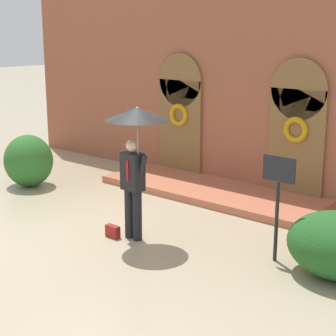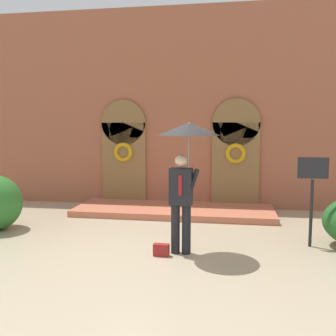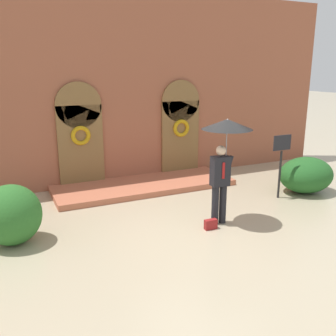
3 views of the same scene
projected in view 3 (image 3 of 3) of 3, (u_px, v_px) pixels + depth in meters
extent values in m
plane|color=tan|center=(195.00, 227.00, 8.30)|extent=(80.00, 80.00, 0.00)
cube|color=#9E563D|center=(129.00, 89.00, 11.25)|extent=(14.00, 0.50, 5.60)
cube|color=brown|center=(81.00, 147.00, 10.76)|extent=(1.30, 0.08, 2.40)
cylinder|color=brown|center=(78.00, 105.00, 10.45)|extent=(1.30, 0.08, 1.30)
cube|color=brown|center=(180.00, 139.00, 12.06)|extent=(1.30, 0.08, 2.40)
cylinder|color=brown|center=(181.00, 101.00, 11.75)|extent=(1.30, 0.08, 1.30)
torus|color=#C69314|center=(81.00, 136.00, 10.61)|extent=(0.56, 0.12, 0.56)
torus|color=#C69314|center=(181.00, 128.00, 11.91)|extent=(0.56, 0.12, 0.56)
cube|color=#B56346|center=(144.00, 185.00, 10.95)|extent=(5.20, 1.80, 0.16)
cylinder|color=black|center=(215.00, 205.00, 8.33)|extent=(0.16, 0.16, 0.90)
cylinder|color=black|center=(223.00, 204.00, 8.42)|extent=(0.16, 0.16, 0.90)
cube|color=black|center=(220.00, 171.00, 8.17)|extent=(0.42, 0.27, 0.66)
cube|color=#A51919|center=(224.00, 171.00, 8.05)|extent=(0.06, 0.01, 0.36)
sphere|color=beige|center=(221.00, 150.00, 8.05)|extent=(0.22, 0.22, 0.22)
cylinder|color=black|center=(229.00, 166.00, 8.24)|extent=(0.22, 0.09, 0.46)
cylinder|color=gray|center=(226.00, 152.00, 8.12)|extent=(0.02, 0.02, 0.98)
cone|color=black|center=(227.00, 124.00, 7.96)|extent=(1.10, 1.10, 0.22)
cone|color=white|center=(227.00, 124.00, 7.96)|extent=(0.61, 0.61, 0.20)
cube|color=maroon|center=(211.00, 224.00, 8.16)|extent=(0.28, 0.13, 0.22)
cylinder|color=black|center=(280.00, 175.00, 9.99)|extent=(0.06, 0.06, 1.30)
cube|color=#232328|center=(282.00, 143.00, 9.76)|extent=(0.56, 0.03, 0.40)
ellipsoid|color=#2D6B28|center=(11.00, 215.00, 7.36)|extent=(1.17, 1.12, 1.22)
ellipsoid|color=#235B23|center=(306.00, 175.00, 10.50)|extent=(1.58, 1.30, 1.00)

